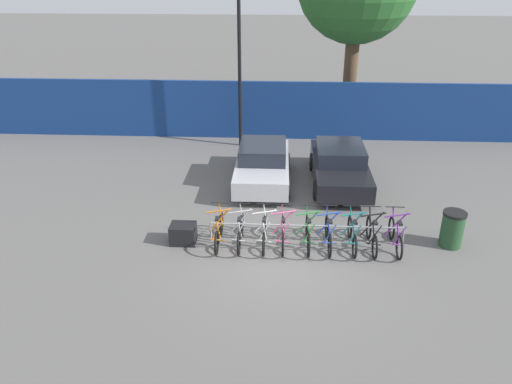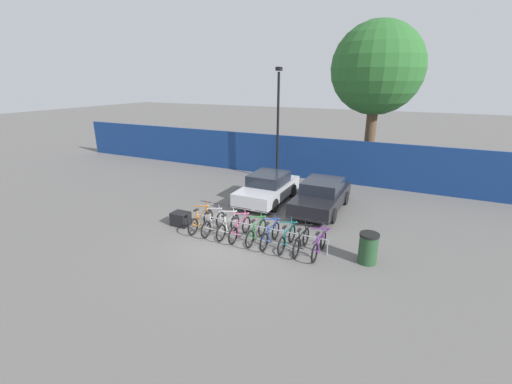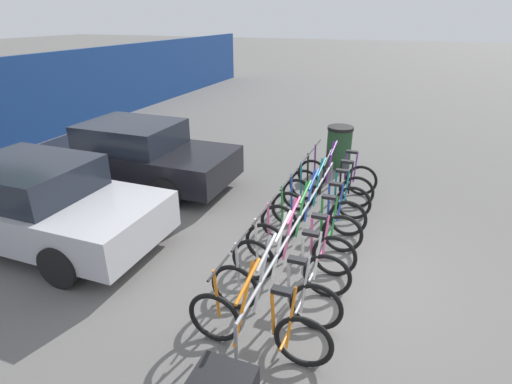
{
  "view_description": "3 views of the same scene",
  "coord_description": "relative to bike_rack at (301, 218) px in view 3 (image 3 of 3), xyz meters",
  "views": [
    {
      "loc": [
        -0.03,
        -11.34,
        7.25
      ],
      "look_at": [
        -0.67,
        0.99,
        1.39
      ],
      "focal_mm": 35.0,
      "sensor_mm": 36.0,
      "label": 1
    },
    {
      "loc": [
        5.76,
        -9.78,
        5.73
      ],
      "look_at": [
        -0.11,
        2.34,
        1.27
      ],
      "focal_mm": 24.0,
      "sensor_mm": 36.0,
      "label": 2
    },
    {
      "loc": [
        -4.86,
        -0.67,
        3.52
      ],
      "look_at": [
        1.21,
        1.63,
        0.62
      ],
      "focal_mm": 28.0,
      "sensor_mm": 36.0,
      "label": 3
    }
  ],
  "objects": [
    {
      "name": "bicycle_orange",
      "position": [
        -2.41,
        -0.15,
        -0.13
      ],
      "size": [
        0.68,
        1.71,
        1.05
      ],
      "rotation": [
        0.0,
        0.0,
        0.04
      ],
      "color": "black",
      "rests_on": "ground"
    },
    {
      "name": "bicycle_pink",
      "position": [
        -0.64,
        -0.15,
        -0.13
      ],
      "size": [
        0.68,
        1.71,
        1.05
      ],
      "rotation": [
        0.0,
        0.0,
        0.01
      ],
      "color": "black",
      "rests_on": "ground"
    },
    {
      "name": "bicycle_silver",
      "position": [
        -1.81,
        -0.15,
        -0.13
      ],
      "size": [
        0.68,
        1.71,
        1.05
      ],
      "rotation": [
        0.0,
        0.0,
        -0.05
      ],
      "color": "black",
      "rests_on": "ground"
    },
    {
      "name": "bicycle_purple",
      "position": [
        2.41,
        -0.15,
        -0.13
      ],
      "size": [
        0.68,
        1.71,
        1.05
      ],
      "rotation": [
        0.0,
        0.0,
        0.02
      ],
      "color": "black",
      "rests_on": "ground"
    },
    {
      "name": "ground_plane",
      "position": [
        -0.74,
        -0.68,
        -0.5
      ],
      "size": [
        120.0,
        120.0,
        0.0
      ],
      "primitive_type": "plane",
      "color": "#605E5B"
    },
    {
      "name": "bicycle_white",
      "position": [
        -1.15,
        -0.15,
        -0.13
      ],
      "size": [
        0.68,
        1.71,
        1.05
      ],
      "rotation": [
        0.0,
        0.0,
        -0.05
      ],
      "color": "black",
      "rests_on": "ground"
    },
    {
      "name": "bicycle_blue",
      "position": [
        0.59,
        -0.15,
        -0.13
      ],
      "size": [
        0.68,
        1.71,
        1.05
      ],
      "rotation": [
        0.0,
        0.0,
        0.02
      ],
      "color": "black",
      "rests_on": "ground"
    },
    {
      "name": "car_black",
      "position": [
        1.3,
        4.07,
        0.19
      ],
      "size": [
        1.91,
        4.29,
        1.4
      ],
      "color": "black",
      "rests_on": "ground"
    },
    {
      "name": "bicycle_teal",
      "position": [
        1.24,
        -0.15,
        -0.13
      ],
      "size": [
        0.68,
        1.71,
        1.05
      ],
      "rotation": [
        0.0,
        0.0,
        -0.0
      ],
      "color": "black",
      "rests_on": "ground"
    },
    {
      "name": "bike_rack",
      "position": [
        0.0,
        0.0,
        0.0
      ],
      "size": [
        5.36,
        0.04,
        0.57
      ],
      "color": "gray",
      "rests_on": "ground"
    },
    {
      "name": "bicycle_green",
      "position": [
        0.04,
        -0.15,
        -0.13
      ],
      "size": [
        0.68,
        1.71,
        1.05
      ],
      "rotation": [
        0.0,
        0.0,
        0.03
      ],
      "color": "black",
      "rests_on": "ground"
    },
    {
      "name": "bicycle_black",
      "position": [
        1.77,
        -0.15,
        -0.13
      ],
      "size": [
        0.68,
        1.71,
        1.05
      ],
      "rotation": [
        0.0,
        0.0,
        -0.02
      ],
      "color": "black",
      "rests_on": "ground"
    },
    {
      "name": "car_silver",
      "position": [
        -1.37,
        4.08,
        0.19
      ],
      "size": [
        1.91,
        4.18,
        1.4
      ],
      "color": "#B7B7BC",
      "rests_on": "ground"
    },
    {
      "name": "trash_bin",
      "position": [
        3.96,
        0.08,
        0.02
      ],
      "size": [
        0.63,
        0.63,
        1.03
      ],
      "color": "#234728",
      "rests_on": "ground"
    }
  ]
}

